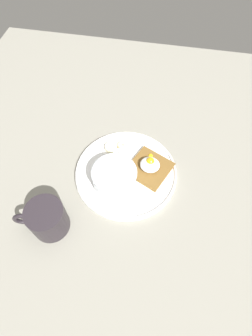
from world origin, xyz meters
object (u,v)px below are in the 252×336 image
oatmeal_bowl (114,177)px  banana_slice_left (111,147)px  toast_slice (149,168)px  banana_slice_front (119,154)px  coffee_mug (47,219)px  poached_egg (150,164)px  banana_slice_back (123,146)px

oatmeal_bowl → banana_slice_left: oatmeal_bowl is taller
oatmeal_bowl → toast_slice: size_ratio=0.84×
banana_slice_front → coffee_mug: coffee_mug is taller
poached_egg → coffee_mug: 28.67cm
toast_slice → banana_slice_left: bearing=157.3°
banana_slice_front → coffee_mug: bearing=-118.3°
poached_egg → banana_slice_back: 10.33cm
banana_slice_front → banana_slice_back: same height
poached_egg → banana_slice_front: size_ratio=1.90×
poached_egg → banana_slice_front: 9.55cm
banana_slice_left → coffee_mug: (-9.51, -24.20, 2.77)cm
banana_slice_front → banana_slice_back: size_ratio=0.92×
toast_slice → banana_slice_front: (-8.95, 2.98, -0.00)cm
toast_slice → poached_egg: size_ratio=2.00×
oatmeal_bowl → poached_egg: oatmeal_bowl is taller
toast_slice → coffee_mug: size_ratio=1.13×
poached_egg → banana_slice_left: poached_egg is taller
banana_slice_front → banana_slice_back: bearing=78.4°
poached_egg → banana_slice_left: (-11.47, 4.68, -1.74)cm
toast_slice → banana_slice_back: bearing=144.5°
banana_slice_front → banana_slice_left: 3.11cm
toast_slice → poached_egg: poached_egg is taller
poached_egg → banana_slice_back: poached_egg is taller
oatmeal_bowl → coffee_mug: 18.73cm
banana_slice_left → banana_slice_back: (3.13, 1.16, -0.02)cm
oatmeal_bowl → banana_slice_left: 11.20cm
oatmeal_bowl → banana_slice_back: bearing=90.6°
poached_egg → coffee_mug: (-20.98, -19.52, 1.03)cm
oatmeal_bowl → banana_slice_left: (-3.25, 10.50, -2.19)cm
toast_slice → banana_slice_left: size_ratio=3.23×
toast_slice → banana_slice_back: (-8.34, 5.96, -0.01)cm
banana_slice_front → banana_slice_left: bearing=144.1°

